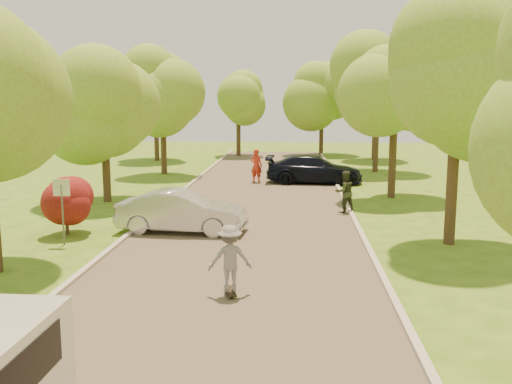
% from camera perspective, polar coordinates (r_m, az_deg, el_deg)
% --- Properties ---
extents(ground, '(100.00, 100.00, 0.00)m').
position_cam_1_polar(ground, '(14.54, -3.02, -9.65)').
color(ground, '#3B6618').
rests_on(ground, ground).
extents(road, '(8.00, 60.00, 0.01)m').
position_cam_1_polar(road, '(22.22, -0.57, -2.97)').
color(road, '#4C4438').
rests_on(road, ground).
extents(curb_left, '(0.18, 60.00, 0.12)m').
position_cam_1_polar(curb_left, '(22.88, -10.74, -2.64)').
color(curb_left, '#B2AD9E').
rests_on(curb_left, ground).
extents(curb_right, '(0.18, 60.00, 0.12)m').
position_cam_1_polar(curb_right, '(22.28, 9.89, -2.94)').
color(curb_right, '#B2AD9E').
rests_on(curb_right, ground).
extents(street_sign, '(0.55, 0.06, 2.17)m').
position_cam_1_polar(street_sign, '(19.43, -18.84, -0.56)').
color(street_sign, '#59595E').
rests_on(street_sign, ground).
extents(red_shrub, '(1.70, 1.70, 1.95)m').
position_cam_1_polar(red_shrub, '(21.06, -18.47, -1.10)').
color(red_shrub, '#382619').
rests_on(red_shrub, ground).
extents(tree_l_midb, '(4.30, 4.20, 6.62)m').
position_cam_1_polar(tree_l_midb, '(27.03, -14.63, 8.69)').
color(tree_l_midb, '#382619').
rests_on(tree_l_midb, ground).
extents(tree_l_far, '(4.92, 4.80, 7.79)m').
position_cam_1_polar(tree_l_far, '(36.57, -9.04, 10.32)').
color(tree_l_far, '#382619').
rests_on(tree_l_far, ground).
extents(tree_r_mida, '(5.13, 5.00, 7.95)m').
position_cam_1_polar(tree_r_mida, '(19.43, 20.21, 11.14)').
color(tree_r_mida, '#382619').
rests_on(tree_r_mida, ground).
extents(tree_r_midb, '(4.51, 4.40, 7.01)m').
position_cam_1_polar(tree_r_midb, '(28.09, 14.12, 9.32)').
color(tree_r_midb, '#382619').
rests_on(tree_r_midb, ground).
extents(tree_r_far, '(5.33, 5.20, 8.34)m').
position_cam_1_polar(tree_r_far, '(38.08, 12.45, 10.72)').
color(tree_r_far, '#382619').
rests_on(tree_r_far, ground).
extents(tree_bg_a, '(5.12, 5.00, 7.72)m').
position_cam_1_polar(tree_bg_a, '(44.90, -9.77, 9.88)').
color(tree_bg_a, '#382619').
rests_on(tree_bg_a, ground).
extents(tree_bg_b, '(5.12, 5.00, 7.95)m').
position_cam_1_polar(tree_bg_b, '(46.13, 12.19, 10.06)').
color(tree_bg_b, '#382619').
rests_on(tree_bg_b, ground).
extents(tree_bg_c, '(4.92, 4.80, 7.33)m').
position_cam_1_polar(tree_bg_c, '(47.87, -1.53, 9.61)').
color(tree_bg_c, '#382619').
rests_on(tree_bg_c, ground).
extents(tree_bg_d, '(5.12, 5.00, 7.72)m').
position_cam_1_polar(tree_bg_d, '(49.73, 6.88, 9.87)').
color(tree_bg_d, '#382619').
rests_on(tree_bg_d, ground).
extents(silver_sedan, '(4.70, 2.01, 1.51)m').
position_cam_1_polar(silver_sedan, '(20.51, -7.41, -1.95)').
color(silver_sedan, '#BCBBC1').
rests_on(silver_sedan, ground).
extents(dark_sedan, '(5.54, 2.48, 1.58)m').
position_cam_1_polar(dark_sedan, '(32.48, 5.83, 2.26)').
color(dark_sedan, black).
rests_on(dark_sedan, ground).
extents(longboard, '(0.42, 0.87, 0.10)m').
position_cam_1_polar(longboard, '(14.08, -2.60, -9.89)').
color(longboard, black).
rests_on(longboard, ground).
extents(skateboarder, '(1.17, 0.83, 1.63)m').
position_cam_1_polar(skateboarder, '(13.83, -2.63, -6.63)').
color(skateboarder, gray).
rests_on(skateboarder, longboard).
extents(person_striped, '(0.83, 0.69, 1.93)m').
position_cam_1_polar(person_striped, '(32.55, 0.04, 2.64)').
color(person_striped, '#B4291B').
rests_on(person_striped, ground).
extents(person_olive, '(1.06, 0.96, 1.78)m').
position_cam_1_polar(person_olive, '(24.10, 8.85, 0.02)').
color(person_olive, '#2E3620').
rests_on(person_olive, ground).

